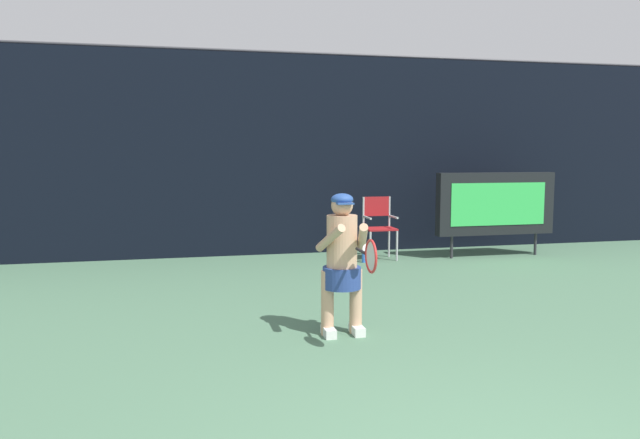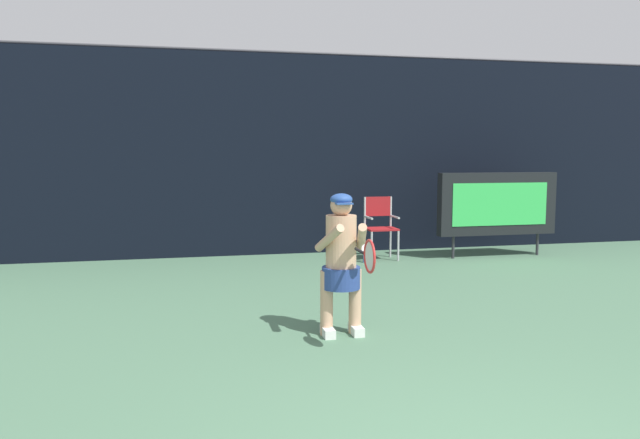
# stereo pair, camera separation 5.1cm
# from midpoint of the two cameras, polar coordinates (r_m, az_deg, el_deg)

# --- Properties ---
(backdrop_screen) EXTENTS (18.00, 0.12, 3.66)m
(backdrop_screen) POSITION_cam_midpoint_polar(r_m,az_deg,el_deg) (11.05, -4.34, 6.09)
(backdrop_screen) COLOR black
(backdrop_screen) RESTS_ON ground
(scoreboard) EXTENTS (2.20, 0.21, 1.50)m
(scoreboard) POSITION_cam_midpoint_polar(r_m,az_deg,el_deg) (11.18, 16.06, 1.43)
(scoreboard) COLOR black
(scoreboard) RESTS_ON ground
(umpire_chair) EXTENTS (0.52, 0.44, 1.08)m
(umpire_chair) POSITION_cam_midpoint_polar(r_m,az_deg,el_deg) (10.60, 5.42, -0.39)
(umpire_chair) COLOR #B7B7BC
(umpire_chair) RESTS_ON ground
(water_bottle) EXTENTS (0.07, 0.07, 0.27)m
(water_bottle) POSITION_cam_midpoint_polar(r_m,az_deg,el_deg) (10.28, 4.01, -3.37)
(water_bottle) COLOR blue
(water_bottle) RESTS_ON ground
(tennis_player) EXTENTS (0.53, 0.61, 1.44)m
(tennis_player) POSITION_cam_midpoint_polar(r_m,az_deg,el_deg) (6.13, 1.87, -3.73)
(tennis_player) COLOR white
(tennis_player) RESTS_ON ground
(tennis_racket) EXTENTS (0.03, 0.60, 0.31)m
(tennis_racket) POSITION_cam_midpoint_polar(r_m,az_deg,el_deg) (5.51, 4.48, -3.43)
(tennis_racket) COLOR black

